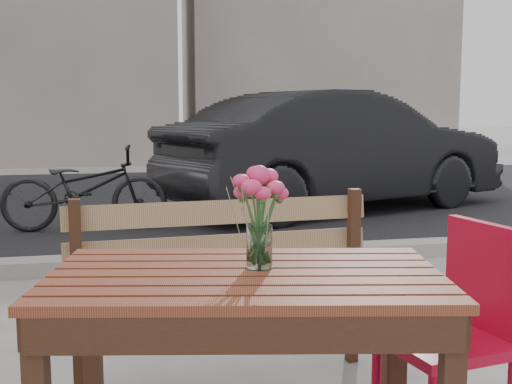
# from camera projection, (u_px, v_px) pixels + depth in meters

# --- Properties ---
(street) EXTENTS (30.00, 8.12, 0.12)m
(street) POSITION_uv_depth(u_px,v_px,m) (155.00, 221.00, 7.11)
(street) COLOR black
(street) RESTS_ON ground
(backdrop_buildings) EXTENTS (15.50, 4.00, 8.00)m
(backdrop_buildings) POSITION_uv_depth(u_px,v_px,m) (136.00, 13.00, 15.73)
(backdrop_buildings) COLOR gray
(backdrop_buildings) RESTS_ON ground
(main_table) EXTENTS (1.33, 0.94, 0.75)m
(main_table) POSITION_uv_depth(u_px,v_px,m) (245.00, 311.00, 2.01)
(main_table) COLOR maroon
(main_table) RESTS_ON ground
(main_bench) EXTENTS (1.46, 0.51, 0.89)m
(main_bench) POSITION_uv_depth(u_px,v_px,m) (227.00, 268.00, 2.90)
(main_bench) COLOR brown
(main_bench) RESTS_ON ground
(red_chair) EXTENTS (0.48, 0.48, 0.84)m
(red_chair) POSITION_uv_depth(u_px,v_px,m) (462.00, 321.00, 2.33)
(red_chair) COLOR #AE0824
(red_chair) RESTS_ON ground
(main_vase) EXTENTS (0.18, 0.18, 0.33)m
(main_vase) POSITION_uv_depth(u_px,v_px,m) (259.00, 205.00, 2.02)
(main_vase) COLOR white
(main_vase) RESTS_ON main_table
(parked_car) EXTENTS (4.74, 2.98, 1.47)m
(parked_car) POSITION_uv_depth(u_px,v_px,m) (337.00, 151.00, 8.04)
(parked_car) COLOR black
(parked_car) RESTS_ON ground
(bicycle) EXTENTS (1.72, 0.69, 0.89)m
(bicycle) POSITION_uv_depth(u_px,v_px,m) (85.00, 188.00, 6.64)
(bicycle) COLOR black
(bicycle) RESTS_ON ground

